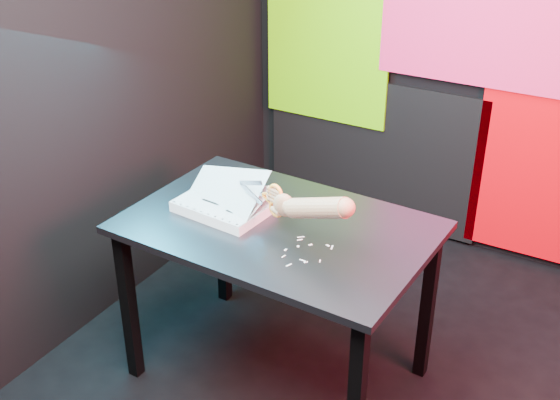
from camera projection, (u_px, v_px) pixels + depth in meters
The scene contains 7 objects.
room at pixel (421, 103), 2.19m from camera, with size 3.01×3.01×2.71m.
backdrop at pixel (528, 92), 3.46m from camera, with size 2.88×0.05×2.08m.
work_table at pixel (278, 244), 2.76m from camera, with size 1.20×0.82×0.75m.
printout_stack at pixel (224, 205), 2.81m from camera, with size 0.37×0.29×0.19m.
scissors at pixel (273, 199), 2.61m from camera, with size 0.24×0.08×0.14m.
hand_forearm at pixel (312, 207), 2.45m from camera, with size 0.40×0.16×0.19m.
paper_clippings at pixel (306, 250), 2.55m from camera, with size 0.15×0.21×0.00m.
Camera 1 is at (0.66, -2.02, 2.11)m, focal length 45.00 mm.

